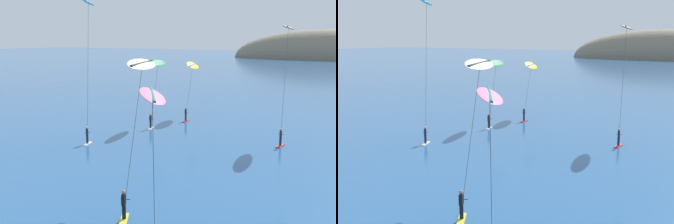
{
  "view_description": "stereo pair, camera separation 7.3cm",
  "coord_description": "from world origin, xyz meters",
  "views": [
    {
      "loc": [
        26.95,
        -3.82,
        9.95
      ],
      "look_at": [
        7.9,
        25.59,
        3.72
      ],
      "focal_mm": 45.0,
      "sensor_mm": 36.0,
      "label": 1
    },
    {
      "loc": [
        27.01,
        -3.78,
        9.95
      ],
      "look_at": [
        7.9,
        25.59,
        3.72
      ],
      "focal_mm": 45.0,
      "sensor_mm": 36.0,
      "label": 2
    }
  ],
  "objects": [
    {
      "name": "kitesurfer_white",
      "position": [
        11.23,
        17.36,
        7.72
      ],
      "size": [
        4.31,
        8.28,
        8.67
      ],
      "color": "yellow",
      "rests_on": "ground"
    },
    {
      "name": "kitesurfer_cyan",
      "position": [
        -3.2,
        28.03,
        12.15
      ],
      "size": [
        5.53,
        7.09,
        13.7
      ],
      "color": "silver",
      "rests_on": "ground"
    },
    {
      "name": "kitesurfer_pink",
      "position": [
        15.79,
        12.08,
        6.69
      ],
      "size": [
        4.22,
        5.3,
        7.58
      ],
      "color": "silver",
      "rests_on": "ground"
    },
    {
      "name": "kitesurfer_yellow",
      "position": [
        0.38,
        42.93,
        5.99
      ],
      "size": [
        3.47,
        7.89,
        6.93
      ],
      "color": "red",
      "rests_on": "ground"
    },
    {
      "name": "kitesurfer_orange",
      "position": [
        13.7,
        38.87,
        10.06
      ],
      "size": [
        3.1,
        9.28,
        11.23
      ],
      "color": "red",
      "rests_on": "ground"
    },
    {
      "name": "kitesurfer_green",
      "position": [
        -0.26,
        35.96,
        6.5
      ],
      "size": [
        2.88,
        6.56,
        7.46
      ],
      "color": "silver",
      "rests_on": "ground"
    }
  ]
}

